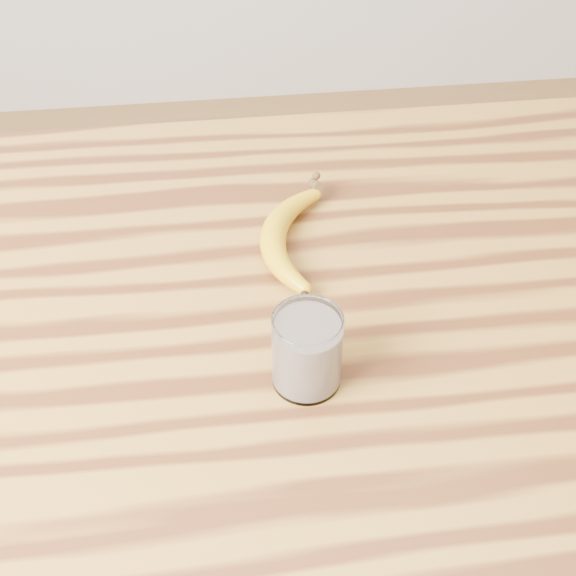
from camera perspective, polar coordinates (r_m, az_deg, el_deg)
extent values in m
cube|color=olive|center=(0.92, 2.17, -1.93)|extent=(1.20, 0.80, 0.04)
cylinder|color=brown|center=(1.61, 19.28, -2.86)|extent=(0.06, 0.06, 0.86)
cylinder|color=white|center=(0.80, 1.36, -4.46)|extent=(0.07, 0.07, 0.09)
torus|color=white|center=(0.77, 1.41, -2.31)|extent=(0.07, 0.07, 0.00)
cylinder|color=silver|center=(0.80, 1.35, -4.69)|extent=(0.07, 0.07, 0.07)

